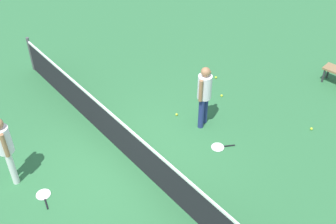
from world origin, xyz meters
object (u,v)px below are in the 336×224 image
tennis_racket_near_player (219,147)px  tennis_ball_by_net (222,96)px  tennis_racket_far_player (44,195)px  tennis_ball_stray_left (216,77)px  player_near_side (204,92)px  player_far_side (5,145)px  tennis_ball_near_player (177,114)px  tennis_ball_midcourt (311,129)px

tennis_racket_near_player → tennis_ball_by_net: size_ratio=8.94×
tennis_racket_far_player → tennis_ball_stray_left: 6.00m
player_near_side → tennis_ball_stray_left: 2.37m
player_far_side → tennis_racket_near_player: bearing=-117.1°
player_near_side → tennis_ball_near_player: size_ratio=25.76×
tennis_racket_far_player → tennis_ball_by_net: bearing=-88.9°
tennis_racket_near_player → tennis_racket_far_player: 4.12m
tennis_ball_by_net → tennis_ball_midcourt: bearing=-163.2°
tennis_ball_near_player → tennis_ball_stray_left: 2.10m
player_near_side → tennis_racket_far_player: 4.33m
player_far_side → tennis_ball_near_player: bearing=-97.8°
tennis_racket_near_player → tennis_ball_stray_left: size_ratio=8.94×
tennis_ball_by_net → player_near_side: bearing=113.1°
player_far_side → tennis_racket_near_player: player_far_side is taller
tennis_ball_midcourt → tennis_ball_stray_left: same height
player_near_side → tennis_ball_stray_left: (1.27, -1.74, -0.98)m
tennis_ball_by_net → tennis_ball_midcourt: same height
player_far_side → tennis_ball_near_player: 4.33m
tennis_racket_near_player → tennis_ball_stray_left: tennis_ball_stray_left is taller
player_near_side → tennis_ball_midcourt: size_ratio=25.76×
tennis_ball_near_player → tennis_ball_midcourt: bearing=-139.1°
tennis_ball_near_player → tennis_ball_by_net: bearing=-96.1°
tennis_ball_stray_left → tennis_ball_near_player: bearing=106.2°
player_far_side → tennis_ball_near_player: player_far_side is taller
tennis_racket_near_player → tennis_racket_far_player: (1.30, 3.91, 0.00)m
tennis_racket_far_player → tennis_ball_stray_left: (0.85, -5.94, 0.02)m
tennis_racket_far_player → tennis_ball_by_net: size_ratio=9.19×
tennis_ball_near_player → tennis_ball_midcourt: (-2.59, -2.24, 0.00)m
tennis_ball_midcourt → player_near_side: bearing=45.9°
player_near_side → tennis_ball_by_net: player_near_side is taller
tennis_ball_midcourt → tennis_racket_near_player: bearing=65.6°
player_far_side → tennis_ball_near_player: size_ratio=25.76×
tennis_ball_midcourt → tennis_ball_by_net: bearing=16.8°
tennis_ball_stray_left → player_far_side: bearing=90.2°
player_far_side → tennis_racket_near_player: 4.78m
tennis_ball_midcourt → tennis_ball_stray_left: 3.18m
player_far_side → tennis_racket_far_player: 1.32m
player_near_side → tennis_ball_midcourt: 2.90m
tennis_racket_far_player → player_far_side: bearing=17.2°
tennis_ball_near_player → tennis_racket_near_player: bearing=179.6°
tennis_racket_far_player → tennis_racket_near_player: bearing=-108.5°
player_far_side → tennis_racket_far_player: (-0.83, -0.26, -1.00)m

